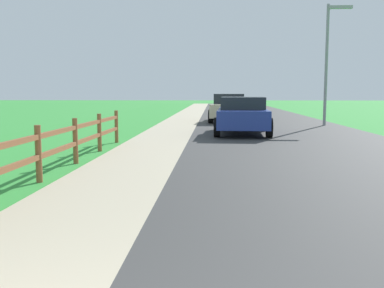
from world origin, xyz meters
TOP-DOWN VIEW (x-y plane):
  - ground_plane at (0.00, 25.00)m, footprint 120.00×120.00m
  - road_asphalt at (3.50, 27.00)m, footprint 7.00×66.00m
  - curb_concrete at (-3.00, 27.00)m, footprint 6.00×66.00m
  - grass_verge at (-4.50, 27.00)m, footprint 5.00×66.00m
  - rail_fence at (-2.22, 5.87)m, footprint 0.11×12.32m
  - parked_suv_blue at (1.92, 15.26)m, footprint 2.19×4.49m
  - parked_car_beige at (1.66, 22.31)m, footprint 2.28×4.84m
  - street_lamp at (6.25, 19.69)m, footprint 1.17×0.20m

SIDE VIEW (x-z plane):
  - ground_plane at x=0.00m, z-range 0.00..0.00m
  - road_asphalt at x=3.50m, z-range 0.00..0.01m
  - curb_concrete at x=-3.00m, z-range 0.00..0.01m
  - grass_verge at x=-4.50m, z-range 0.00..0.01m
  - rail_fence at x=-2.22m, z-range 0.08..1.10m
  - parked_suv_blue at x=1.92m, z-range 0.03..1.44m
  - parked_car_beige at x=1.66m, z-range 0.00..1.50m
  - street_lamp at x=6.25m, z-range 0.58..6.26m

